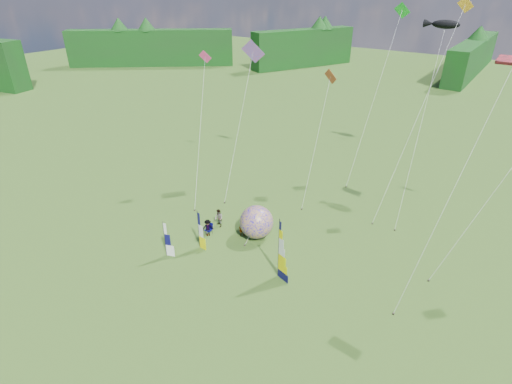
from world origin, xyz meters
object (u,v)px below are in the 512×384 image
Objects in this scene: side_banner_far at (165,239)px; spectator_d at (245,222)px; feather_banner_main at (279,249)px; camp_chair at (209,229)px; bol_inflatable at (256,222)px; spectator_c at (208,228)px; side_banner_left at (199,230)px; spectator_a at (242,228)px; spectator_b at (219,218)px; kite_whale at (423,116)px.

spectator_d is (2.84, 6.47, -0.74)m from side_banner_far.
feather_banner_main reaches higher than camp_chair.
feather_banner_main is 1.68× the size of bol_inflatable.
feather_banner_main is 3.13× the size of spectator_d.
bol_inflatable is 4.08m from spectator_c.
side_banner_left is at bearing -156.77° from feather_banner_main.
side_banner_far is at bearing -105.84° from camp_chair.
side_banner_left reaches higher than spectator_a.
spectator_d is at bearing 47.06° from side_banner_far.
spectator_c is (0.16, -1.61, -0.06)m from spectator_b.
camp_chair is at bearing 60.09° from side_banner_far.
spectator_d is at bearing -2.91° from spectator_c.
bol_inflatable is (4.24, 6.13, -0.09)m from side_banner_far.
spectator_b is at bearing 106.63° from side_banner_left.
side_banner_left is at bearing 117.49° from spectator_d.
camp_chair is (-7.61, 1.22, -1.85)m from feather_banner_main.
feather_banner_main is 8.90m from side_banner_far.
side_banner_far is 5.61m from spectator_b.
spectator_c is 0.34m from camp_chair.
spectator_a is at bearing -147.67° from bol_inflatable.
spectator_b reaches higher than spectator_a.
feather_banner_main reaches higher than spectator_b.
side_banner_far is at bearing -117.06° from side_banner_left.
side_banner_far is 7.10m from spectator_d.
spectator_d is (-5.54, 3.59, -1.59)m from feather_banner_main.
spectator_d is at bearing 47.76° from spectator_b.
feather_banner_main is 6.79m from spectator_d.
feather_banner_main is 5.98m from spectator_a.
feather_banner_main is 4.74× the size of camp_chair.
spectator_d is 3.15m from camp_chair.
bol_inflatable is 1.33m from spectator_a.
spectator_c is at bearing -68.35° from camp_chair.
spectator_d is at bearing 166.46° from bol_inflatable.
bol_inflatable is 4.12m from camp_chair.
side_banner_left reaches higher than bol_inflatable.
camp_chair is at bearing 178.02° from spectator_a.
side_banner_far is 1.96× the size of spectator_c.
side_banner_left is at bearing -76.15° from camp_chair.
kite_whale is (8.37, 13.48, 7.02)m from bol_inflatable.
spectator_b is 2.33m from spectator_d.
spectator_c is 0.09× the size of kite_whale.
feather_banner_main reaches higher than spectator_c.
spectator_d is (1.44, 4.19, -0.87)m from side_banner_left.
spectator_d is at bearing 43.72° from camp_chair.
feather_banner_main is 8.26m from spectator_b.
camp_chair is (-0.63, 1.83, -1.13)m from side_banner_left.
spectator_c is at bearing -177.79° from spectator_a.
camp_chair is (-0.09, 0.19, -0.26)m from spectator_c.
spectator_a is at bearing 24.38° from camp_chair.
side_banner_left is at bearing -138.05° from kite_whale.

